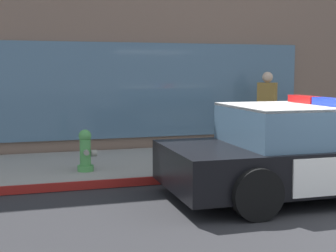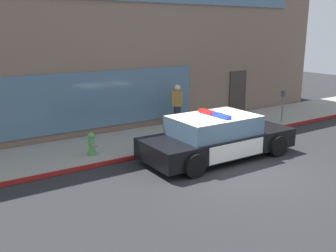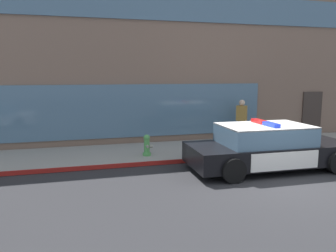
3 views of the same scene
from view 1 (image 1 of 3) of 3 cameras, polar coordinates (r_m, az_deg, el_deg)
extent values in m
cube|color=gray|center=(10.17, 7.91, -3.81)|extent=(48.00, 2.90, 0.15)
cube|color=maroon|center=(8.89, 11.86, -5.39)|extent=(28.80, 0.04, 0.14)
cube|color=#7A6051|center=(16.35, -9.55, 13.25)|extent=(23.85, 11.03, 7.66)
cube|color=black|center=(7.90, 18.05, -3.93)|extent=(5.05, 1.98, 0.60)
cube|color=silver|center=(7.04, 6.14, -3.53)|extent=(1.43, 1.91, 0.05)
cube|color=silver|center=(8.66, 13.84, -2.89)|extent=(2.11, 0.05, 0.51)
cube|color=yellow|center=(8.67, 13.79, -2.88)|extent=(0.22, 0.01, 0.26)
cube|color=slate|center=(7.71, 16.96, 0.14)|extent=(2.63, 1.77, 0.60)
cube|color=silver|center=(7.68, 17.03, 2.29)|extent=(2.63, 1.77, 0.04)
cube|color=red|center=(7.97, 15.67, 3.06)|extent=(0.21, 0.66, 0.11)
cube|color=blue|center=(7.39, 18.53, 2.71)|extent=(0.21, 0.66, 0.11)
cylinder|color=black|center=(8.02, 4.13, -4.63)|extent=(0.68, 0.23, 0.68)
cylinder|color=black|center=(6.28, 10.35, -7.85)|extent=(0.68, 0.23, 0.68)
cylinder|color=#4C994C|center=(8.60, -9.64, -4.89)|extent=(0.28, 0.28, 0.10)
cylinder|color=#4C994C|center=(8.55, -9.68, -3.08)|extent=(0.19, 0.19, 0.45)
sphere|color=#4C994C|center=(8.51, -9.71, -1.15)|extent=(0.22, 0.22, 0.22)
cylinder|color=gray|center=(8.50, -9.72, -0.64)|extent=(0.06, 0.06, 0.05)
cylinder|color=gray|center=(8.41, -9.55, -3.09)|extent=(0.09, 0.10, 0.09)
cylinder|color=gray|center=(8.69, -9.80, -2.78)|extent=(0.09, 0.10, 0.09)
cylinder|color=gray|center=(8.58, -8.68, -3.16)|extent=(0.10, 0.12, 0.12)
cylinder|color=#23232D|center=(11.25, 11.46, -0.32)|extent=(0.28, 0.28, 0.85)
cube|color=olive|center=(11.19, 11.54, 3.43)|extent=(0.47, 0.46, 0.62)
sphere|color=beige|center=(11.17, 11.59, 5.63)|extent=(0.24, 0.24, 0.24)
camera|label=2|loc=(4.49, -144.75, 22.24)|focal=40.50mm
camera|label=3|loc=(2.76, -172.32, 14.76)|focal=35.08mm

